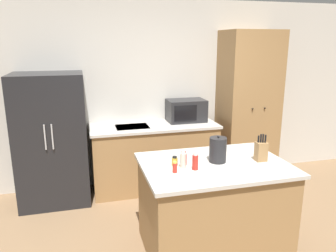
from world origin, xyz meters
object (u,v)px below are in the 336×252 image
spice_bottle_tall_dark (184,159)px  microwave (186,111)px  kettle (218,150)px  knife_block (261,151)px  pantry_cabinet (248,107)px  spice_bottle_green_herb (175,161)px  spice_bottle_amber_oil (175,167)px  spice_bottle_pale_salt (195,161)px  spice_bottle_short_red (183,160)px  refrigerator (52,139)px

spice_bottle_tall_dark → microwave: bearing=71.3°
kettle → knife_block: bearing=-11.4°
pantry_cabinet → kettle: bearing=-126.5°
spice_bottle_green_herb → spice_bottle_amber_oil: bearing=-105.4°
spice_bottle_tall_dark → spice_bottle_pale_salt: bearing=-63.5°
microwave → spice_bottle_pale_salt: 1.83m
microwave → spice_bottle_tall_dark: (-0.55, -1.63, -0.10)m
spice_bottle_tall_dark → spice_bottle_short_red: size_ratio=0.79×
spice_bottle_green_herb → spice_bottle_pale_salt: spice_bottle_pale_salt is taller
microwave → knife_block: bearing=-83.4°
pantry_cabinet → microwave: 0.92m
knife_block → kettle: bearing=168.6°
spice_bottle_tall_dark → spice_bottle_amber_oil: spice_bottle_tall_dark is taller
spice_bottle_tall_dark → spice_bottle_amber_oil: 0.20m
knife_block → spice_bottle_amber_oil: bearing=-175.6°
pantry_cabinet → kettle: (-1.13, -1.53, -0.06)m
pantry_cabinet → knife_block: size_ratio=8.19×
pantry_cabinet → knife_block: pantry_cabinet is taller
refrigerator → spice_bottle_green_herb: bearing=-51.1°
microwave → kettle: size_ratio=2.04×
spice_bottle_pale_salt → kettle: kettle is taller
spice_bottle_short_red → spice_bottle_tall_dark: bearing=67.1°
pantry_cabinet → spice_bottle_green_herb: (-1.55, -1.52, -0.14)m
knife_block → kettle: 0.42m
refrigerator → microwave: (1.83, 0.15, 0.24)m
pantry_cabinet → spice_bottle_green_herb: pantry_cabinet is taller
refrigerator → spice_bottle_pale_salt: refrigerator is taller
microwave → knife_block: size_ratio=2.01×
spice_bottle_amber_oil → spice_bottle_pale_salt: size_ratio=0.63×
refrigerator → kettle: size_ratio=6.30×
refrigerator → spice_bottle_amber_oil: 2.00m
spice_bottle_short_red → spice_bottle_amber_oil: spice_bottle_short_red is taller
spice_bottle_pale_salt → spice_bottle_tall_dark: bearing=116.5°
refrigerator → spice_bottle_pale_salt: (1.34, -1.61, 0.16)m
refrigerator → kettle: refrigerator is taller
kettle → spice_bottle_tall_dark: bearing=179.8°
microwave → kettle: bearing=-97.4°
spice_bottle_tall_dark → spice_bottle_green_herb: spice_bottle_tall_dark is taller
knife_block → spice_bottle_tall_dark: (-0.75, 0.08, -0.04)m
spice_bottle_short_red → spice_bottle_green_herb: bearing=130.0°
refrigerator → spice_bottle_tall_dark: size_ratio=12.46×
spice_bottle_green_herb → microwave: bearing=68.6°
microwave → spice_bottle_green_herb: size_ratio=5.86×
spice_bottle_tall_dark → kettle: kettle is taller
refrigerator → knife_block: size_ratio=6.22×
microwave → spice_bottle_green_herb: bearing=-111.4°
spice_bottle_green_herb → refrigerator: bearing=128.9°
refrigerator → knife_block: 2.56m
refrigerator → spice_bottle_green_herb: 1.90m
refrigerator → microwave: refrigerator is taller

